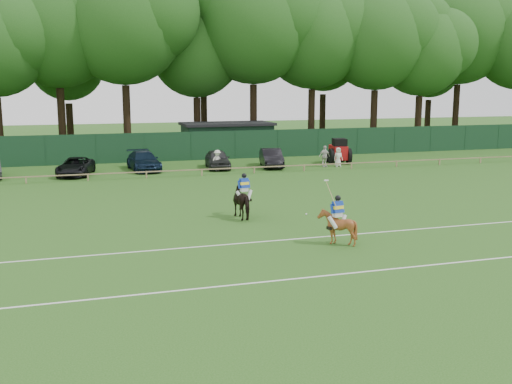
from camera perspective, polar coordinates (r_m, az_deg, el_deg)
name	(u,v)px	position (r m, az deg, el deg)	size (l,w,h in m)	color
ground	(265,235)	(26.44, 0.89, -4.15)	(160.00, 160.00, 0.00)	#1E4C14
horse_dark	(244,201)	(29.68, -1.14, -0.87)	(0.92, 2.01, 1.70)	black
horse_chestnut	(337,227)	(25.06, 7.74, -3.31)	(1.19, 1.34, 1.48)	brown
suv_black	(76,167)	(45.53, -16.81, 2.33)	(2.15, 4.67, 1.30)	black
sedan_navy	(144,161)	(47.01, -10.65, 2.92)	(2.04, 5.01, 1.45)	#101E32
hatch_grey	(217,159)	(47.33, -3.69, 3.14)	(1.73, 4.30, 1.47)	#2E2E30
estate_black	(271,158)	(48.05, 1.48, 3.26)	(1.55, 4.45, 1.47)	black
spectator_left	(217,160)	(45.95, -3.70, 3.01)	(1.04, 0.60, 1.61)	silver
spectator_mid	(324,156)	(48.44, 6.54, 3.41)	(1.01, 0.42, 1.72)	beige
spectator_right	(338,157)	(48.72, 7.84, 3.31)	(0.76, 0.49, 1.55)	silver
rider_dark	(244,186)	(29.53, -1.13, 0.56)	(0.93, 0.42, 1.41)	silver
rider_chestnut	(338,211)	(24.89, 7.79, -1.76)	(0.95, 0.54, 2.05)	silver
polo_ball	(306,214)	(30.57, 4.81, -2.12)	(0.09, 0.09, 0.09)	silver
pitch_lines	(293,257)	(23.25, 3.58, -6.18)	(60.00, 5.10, 0.01)	silver
pitch_rail	(188,170)	(43.51, -6.48, 2.08)	(62.10, 0.10, 0.50)	#997F5B
perimeter_fence	(168,147)	(52.22, -8.35, 4.29)	(92.08, 0.08, 2.50)	#14351E
utility_shed	(227,139)	(56.33, -2.78, 5.10)	(8.40, 4.40, 3.04)	#14331E
tree_row	(176,151)	(60.53, -7.63, 3.92)	(96.00, 12.00, 21.00)	#26561C
tractor	(339,152)	(50.77, 7.87, 3.84)	(2.07, 2.74, 2.10)	#AA0F12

